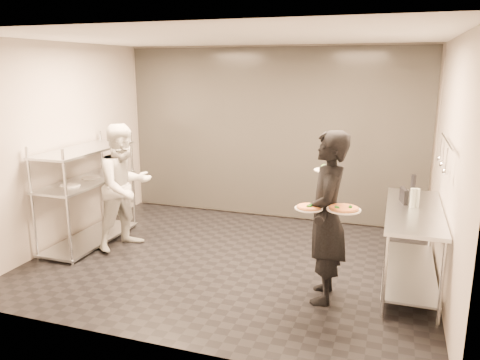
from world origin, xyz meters
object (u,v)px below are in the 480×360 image
(pass_rack, at_px, (87,190))
(pos_monitor, at_px, (404,196))
(pizza_plate_far, at_px, (344,209))
(salad_plate, at_px, (326,168))
(prep_counter, at_px, (412,234))
(waiter, at_px, (326,218))
(bottle_green, at_px, (413,198))
(bottle_clear, at_px, (417,198))
(pizza_plate_near, at_px, (309,207))
(bottle_dark, at_px, (413,183))
(chef, at_px, (125,187))

(pass_rack, distance_m, pos_monitor, 4.22)
(pizza_plate_far, bearing_deg, salad_plate, 118.14)
(prep_counter, bearing_deg, pizza_plate_far, -130.95)
(pass_rack, xyz_separation_m, waiter, (3.44, -0.63, 0.15))
(bottle_green, distance_m, bottle_clear, 0.05)
(waiter, xyz_separation_m, pizza_plate_near, (-0.15, -0.20, 0.16))
(pizza_plate_far, distance_m, bottle_clear, 1.14)
(bottle_green, xyz_separation_m, bottle_dark, (0.02, 0.74, -0.00))
(pass_rack, height_order, pizza_plate_far, pass_rack)
(waiter, distance_m, chef, 2.92)
(salad_plate, bearing_deg, pizza_plate_near, -99.87)
(waiter, distance_m, pizza_plate_near, 0.30)
(chef, bearing_deg, pass_rack, 115.28)
(prep_counter, xyz_separation_m, pizza_plate_near, (-1.04, -0.83, 0.45))
(pass_rack, bearing_deg, pizza_plate_near, -14.13)
(pass_rack, xyz_separation_m, bottle_clear, (4.34, 0.09, 0.26))
(pos_monitor, distance_m, bottle_dark, 0.59)
(pass_rack, height_order, pos_monitor, pass_rack)
(prep_counter, bearing_deg, chef, 179.63)
(pass_rack, distance_m, bottle_green, 4.31)
(salad_plate, bearing_deg, pass_rack, 174.57)
(salad_plate, distance_m, pos_monitor, 1.07)
(chef, distance_m, pizza_plate_near, 2.83)
(waiter, xyz_separation_m, pos_monitor, (0.77, 0.85, 0.08))
(pizza_plate_near, relative_size, pizza_plate_far, 0.84)
(prep_counter, height_order, pizza_plate_far, pizza_plate_far)
(pizza_plate_far, distance_m, salad_plate, 0.62)
(waiter, relative_size, pizza_plate_far, 5.45)
(pass_rack, xyz_separation_m, pizza_plate_far, (3.63, -0.80, 0.32))
(bottle_clear, bearing_deg, pos_monitor, 134.63)
(bottle_clear, bearing_deg, waiter, -141.59)
(pass_rack, distance_m, pizza_plate_near, 3.40)
(pos_monitor, bearing_deg, pizza_plate_near, -144.20)
(pass_rack, relative_size, bottle_clear, 7.47)
(salad_plate, xyz_separation_m, pos_monitor, (0.83, 0.55, -0.38))
(pass_rack, bearing_deg, pos_monitor, 3.08)
(pizza_plate_far, relative_size, bottle_clear, 1.58)
(salad_plate, relative_size, bottle_clear, 1.25)
(bottle_clear, relative_size, bottle_dark, 0.98)
(pass_rack, distance_m, salad_plate, 3.45)
(pizza_plate_near, height_order, bottle_clear, bottle_clear)
(chef, distance_m, pos_monitor, 3.62)
(pass_rack, bearing_deg, chef, 2.54)
(pizza_plate_near, distance_m, bottle_clear, 1.40)
(bottle_green, bearing_deg, pass_rack, -179.14)
(pizza_plate_near, xyz_separation_m, salad_plate, (0.09, 0.51, 0.31))
(waiter, relative_size, pos_monitor, 7.86)
(pass_rack, xyz_separation_m, salad_plate, (3.38, -0.32, 0.62))
(chef, xyz_separation_m, bottle_green, (3.70, 0.04, 0.17))
(pizza_plate_near, relative_size, bottle_dark, 1.30)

